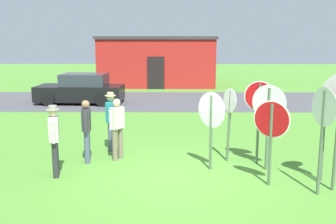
{
  "coord_description": "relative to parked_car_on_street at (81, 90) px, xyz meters",
  "views": [
    {
      "loc": [
        -0.12,
        -8.79,
        3.3
      ],
      "look_at": [
        -0.23,
        1.46,
        1.3
      ],
      "focal_mm": 40.96,
      "sensor_mm": 36.0,
      "label": 1
    }
  ],
  "objects": [
    {
      "name": "ground_plane",
      "position": [
        4.73,
        -10.46,
        -0.69
      ],
      "size": [
        80.0,
        80.0,
        0.0
      ],
      "primitive_type": "plane",
      "color": "#518E33"
    },
    {
      "name": "street_asphalt",
      "position": [
        4.73,
        0.81,
        -0.68
      ],
      "size": [
        60.0,
        6.4,
        0.01
      ],
      "primitive_type": "cube",
      "color": "#4C4C51",
      "rests_on": "ground"
    },
    {
      "name": "building_background",
      "position": [
        3.58,
        7.89,
        1.01
      ],
      "size": [
        7.95,
        5.05,
        3.38
      ],
      "color": "#B2231E",
      "rests_on": "ground"
    },
    {
      "name": "parked_car_on_street",
      "position": [
        0.0,
        0.0,
        0.0
      ],
      "size": [
        4.38,
        2.18,
        1.51
      ],
      "color": "black",
      "rests_on": "ground"
    },
    {
      "name": "stop_sign_far_back",
      "position": [
        7.0,
        -9.95,
        0.8
      ],
      "size": [
        0.71,
        0.57,
        2.17
      ],
      "color": "#51664C",
      "rests_on": "ground"
    },
    {
      "name": "stop_sign_rear_right",
      "position": [
        8.09,
        -10.69,
        0.74
      ],
      "size": [
        0.6,
        0.28,
        2.14
      ],
      "color": "#51664C",
      "rests_on": "ground"
    },
    {
      "name": "stop_sign_leaning_right",
      "position": [
        7.73,
        -11.51,
        0.9
      ],
      "size": [
        0.22,
        0.79,
        2.31
      ],
      "color": "#51664C",
      "rests_on": "ground"
    },
    {
      "name": "stop_sign_tallest",
      "position": [
        6.87,
        -9.46,
        0.82
      ],
      "size": [
        0.75,
        0.27,
        2.21
      ],
      "color": "#51664C",
      "rests_on": "ground"
    },
    {
      "name": "stop_sign_low_front",
      "position": [
        6.15,
        -9.23,
        0.64
      ],
      "size": [
        0.28,
        0.61,
        1.98
      ],
      "color": "#51664C",
      "rests_on": "ground"
    },
    {
      "name": "stop_sign_nearest",
      "position": [
        5.59,
        -9.95,
        0.66
      ],
      "size": [
        0.59,
        0.68,
        1.98
      ],
      "color": "#51664C",
      "rests_on": "ground"
    },
    {
      "name": "stop_sign_rear_left",
      "position": [
        6.81,
        -11.01,
        0.64
      ],
      "size": [
        0.7,
        0.52,
        1.96
      ],
      "color": "#51664C",
      "rests_on": "ground"
    },
    {
      "name": "person_in_teal",
      "position": [
        2.35,
        -9.41,
        0.26
      ],
      "size": [
        0.27,
        0.57,
        1.69
      ],
      "color": "#4C5670",
      "rests_on": "ground"
    },
    {
      "name": "person_in_dark_shirt",
      "position": [
        1.82,
        -10.47,
        0.3
      ],
      "size": [
        0.32,
        0.56,
        1.74
      ],
      "color": "#2D2D33",
      "rests_on": "ground"
    },
    {
      "name": "person_holding_notes",
      "position": [
        3.13,
        -9.16,
        0.26
      ],
      "size": [
        0.39,
        0.48,
        1.69
      ],
      "color": "#7A6B56",
      "rests_on": "ground"
    },
    {
      "name": "person_with_sunhat",
      "position": [
        2.83,
        -8.28,
        0.3
      ],
      "size": [
        0.31,
        0.57,
        1.74
      ],
      "color": "#4C5670",
      "rests_on": "ground"
    }
  ]
}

